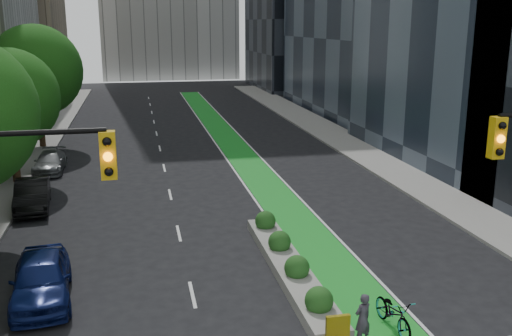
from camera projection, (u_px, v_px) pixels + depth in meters
name	position (u px, v px, depth m)	size (l,w,h in m)	color
sidewalk_left	(13.00, 170.00, 35.62)	(3.60, 90.00, 0.15)	gray
sidewalk_right	(367.00, 153.00, 40.35)	(3.60, 90.00, 0.15)	gray
bike_lane_paint	(233.00, 145.00, 43.34)	(2.20, 70.00, 0.01)	green
tree_midfar	(9.00, 98.00, 31.73)	(5.60, 5.60, 7.76)	black
tree_far	(36.00, 71.00, 41.03)	(6.60, 6.60, 9.00)	black
median_planter	(289.00, 263.00, 21.12)	(1.20, 10.26, 1.10)	gray
bicycle	(393.00, 313.00, 17.16)	(0.73, 2.11, 1.11)	gray
cyclist	(363.00, 319.00, 16.35)	(0.57, 0.37, 1.56)	#36323C
parked_car_left_near	(41.00, 278.00, 18.91)	(1.87, 4.64, 1.58)	#0D184E
parked_car_left_mid	(32.00, 195.00, 28.31)	(1.56, 4.47, 1.47)	black
parked_car_left_far	(50.00, 162.00, 35.51)	(1.72, 4.22, 1.22)	slate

